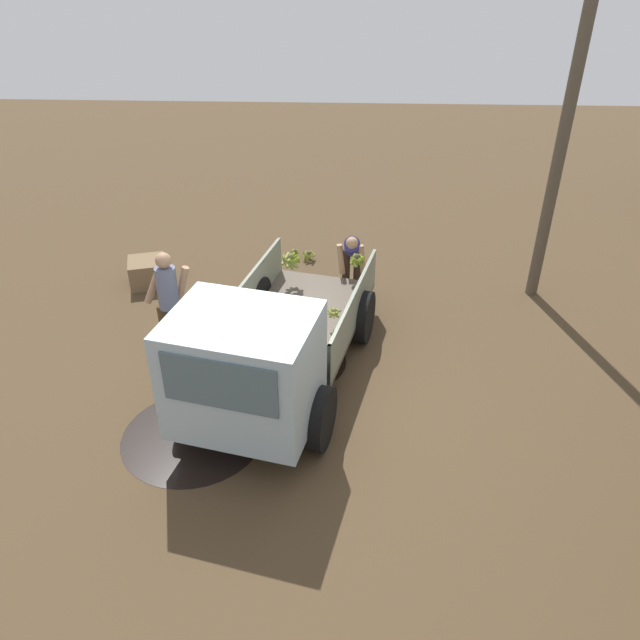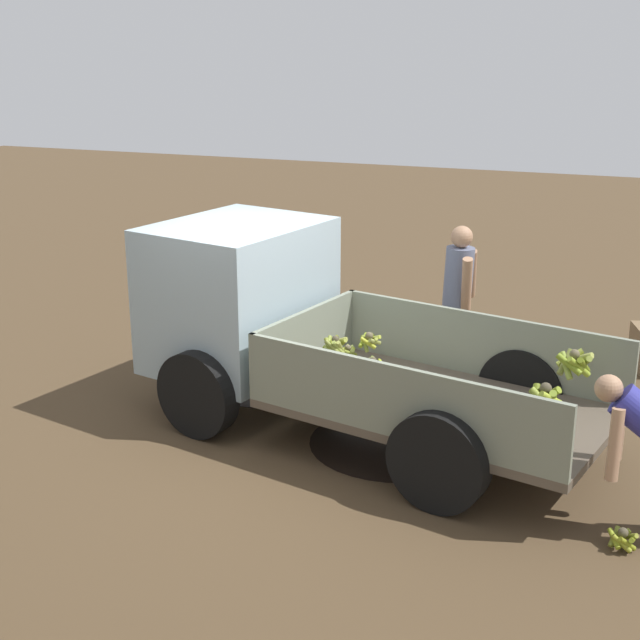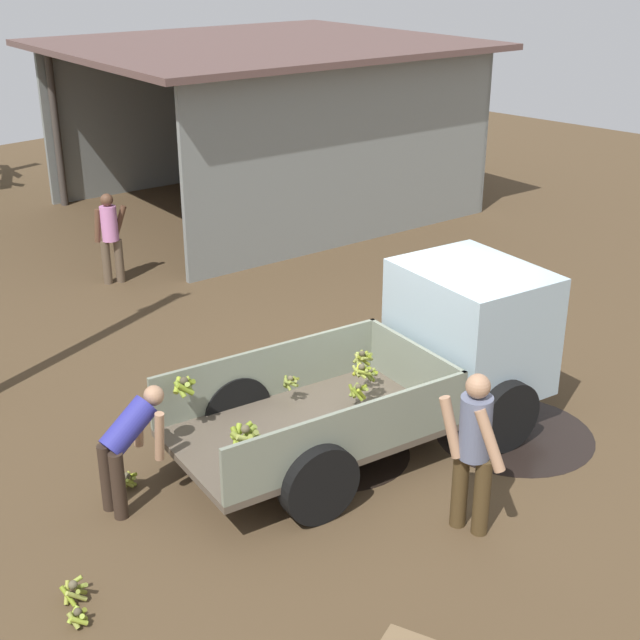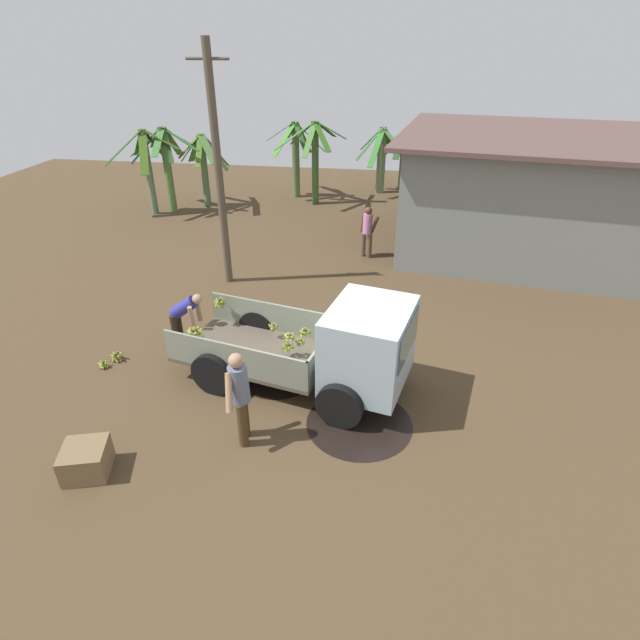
% 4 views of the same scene
% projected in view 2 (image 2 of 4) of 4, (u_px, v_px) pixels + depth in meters
% --- Properties ---
extents(ground, '(36.00, 36.00, 0.00)m').
position_uv_depth(ground, '(274.00, 421.00, 8.79)').
color(ground, '#4D3A25').
extents(mud_patch_0, '(1.86, 1.86, 0.01)m').
position_uv_depth(mud_patch_0, '(275.00, 376.00, 9.95)').
color(mud_patch_0, black).
rests_on(mud_patch_0, ground).
extents(mud_patch_1, '(1.58, 1.58, 0.01)m').
position_uv_depth(mud_patch_1, '(394.00, 443.00, 8.31)').
color(mud_patch_1, black).
rests_on(mud_patch_1, ground).
extents(cargo_truck, '(4.69, 2.72, 1.87)m').
position_uv_depth(cargo_truck, '(279.00, 319.00, 8.74)').
color(cargo_truck, brown).
rests_on(cargo_truck, ground).
extents(person_foreground_visitor, '(0.39, 0.74, 1.71)m').
position_uv_depth(person_foreground_visitor, '(459.00, 295.00, 9.63)').
color(person_foreground_visitor, '#46351C').
rests_on(person_foreground_visitor, ground).
extents(banana_bunch_on_ground_1, '(0.23, 0.23, 0.18)m').
position_uv_depth(banana_bunch_on_ground_1, '(623.00, 538.00, 6.55)').
color(banana_bunch_on_ground_1, brown).
rests_on(banana_bunch_on_ground_1, ground).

